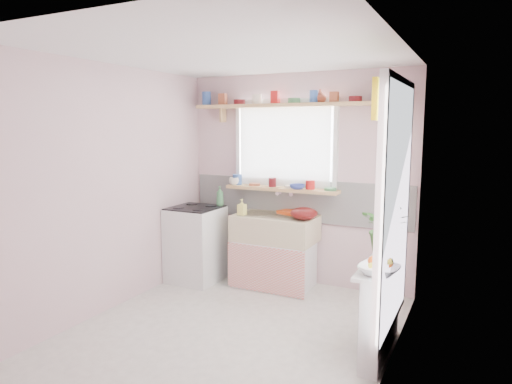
% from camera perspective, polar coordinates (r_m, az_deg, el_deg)
% --- Properties ---
extents(room, '(3.20, 3.20, 3.20)m').
position_cam_1_polar(room, '(4.55, 9.53, 1.67)').
color(room, white).
rests_on(room, ground).
extents(sink_unit, '(0.95, 0.65, 1.11)m').
position_cam_1_polar(sink_unit, '(5.41, 2.36, -7.31)').
color(sink_unit, white).
rests_on(sink_unit, ground).
extents(cooker, '(0.58, 0.58, 0.93)m').
position_cam_1_polar(cooker, '(5.65, -7.55, -6.42)').
color(cooker, white).
rests_on(cooker, ground).
extents(radiator_ledge, '(0.22, 0.95, 0.78)m').
position_cam_1_polar(radiator_ledge, '(4.01, 15.33, -13.77)').
color(radiator_ledge, white).
rests_on(radiator_ledge, ground).
extents(windowsill, '(1.40, 0.22, 0.04)m').
position_cam_1_polar(windowsill, '(5.44, 3.21, 0.38)').
color(windowsill, tan).
rests_on(windowsill, room).
extents(pine_shelf, '(2.52, 0.24, 0.04)m').
position_cam_1_polar(pine_shelf, '(5.32, 4.76, 10.77)').
color(pine_shelf, tan).
rests_on(pine_shelf, room).
extents(shelf_crockery, '(2.47, 0.11, 0.12)m').
position_cam_1_polar(shelf_crockery, '(5.33, 4.77, 11.58)').
color(shelf_crockery, '#3359A5').
rests_on(shelf_crockery, pine_shelf).
extents(sill_crockery, '(1.35, 0.11, 0.12)m').
position_cam_1_polar(sill_crockery, '(5.45, 2.74, 1.18)').
color(sill_crockery, '#3359A5').
rests_on(sill_crockery, windowsill).
extents(dish_tray, '(0.46, 0.40, 0.04)m').
position_cam_1_polar(dish_tray, '(5.41, 5.11, -2.57)').
color(dish_tray, '#E74E14').
rests_on(dish_tray, sink_unit).
extents(colander, '(0.36, 0.36, 0.14)m').
position_cam_1_polar(colander, '(5.11, 6.00, -2.67)').
color(colander, '#510D0E').
rests_on(colander, sink_unit).
extents(jade_plant, '(0.52, 0.48, 0.47)m').
position_cam_1_polar(jade_plant, '(4.10, 16.20, -4.37)').
color(jade_plant, '#325F26').
rests_on(jade_plant, radiator_ledge).
extents(fruit_bowl, '(0.33, 0.33, 0.07)m').
position_cam_1_polar(fruit_bowl, '(3.58, 15.10, -9.42)').
color(fruit_bowl, silver).
rests_on(fruit_bowl, radiator_ledge).
extents(herb_pot, '(0.14, 0.12, 0.23)m').
position_cam_1_polar(herb_pot, '(4.11, 15.06, -5.98)').
color(herb_pot, '#2E6B2A').
rests_on(herb_pot, radiator_ledge).
extents(soap_bottle_sink, '(0.09, 0.09, 0.19)m').
position_cam_1_polar(soap_bottle_sink, '(5.34, -1.77, -1.89)').
color(soap_bottle_sink, '#F3EC6C').
rests_on(soap_bottle_sink, sink_unit).
extents(sill_cup, '(0.15, 0.15, 0.09)m').
position_cam_1_polar(sill_cup, '(5.64, -2.78, 1.35)').
color(sill_cup, beige).
rests_on(sill_cup, windowsill).
extents(sill_bowl, '(0.20, 0.20, 0.06)m').
position_cam_1_polar(sill_bowl, '(5.29, 5.18, 0.67)').
color(sill_bowl, '#3143A0').
rests_on(sill_bowl, windowsill).
extents(shelf_vase, '(0.17, 0.17, 0.15)m').
position_cam_1_polar(shelf_vase, '(5.28, 8.01, 11.78)').
color(shelf_vase, '#9F4631').
rests_on(shelf_vase, pine_shelf).
extents(cooker_bottle, '(0.10, 0.10, 0.24)m').
position_cam_1_polar(cooker_bottle, '(5.60, -4.54, -0.50)').
color(cooker_bottle, '#448852').
rests_on(cooker_bottle, cooker).
extents(fruit, '(0.20, 0.14, 0.10)m').
position_cam_1_polar(fruit, '(3.57, 15.25, -8.48)').
color(fruit, '#EC5613').
rests_on(fruit, fruit_bowl).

